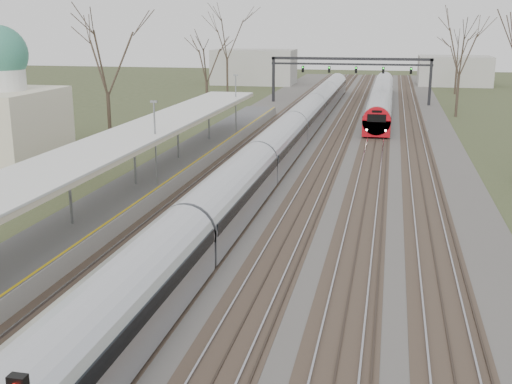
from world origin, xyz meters
TOP-DOWN VIEW (x-y plane):
  - track_bed at (0.26, 55.00)m, footprint 24.00×160.00m
  - platform at (-9.05, 37.50)m, footprint 3.50×69.00m
  - canopy at (-9.05, 32.99)m, footprint 4.10×50.00m
  - signal_gantry at (0.29, 84.99)m, footprint 21.00×0.59m
  - tree_west_far at (-17.00, 48.00)m, footprint 5.50×5.50m
  - train_near at (-2.50, 53.39)m, footprint 2.62×90.21m
  - train_far at (4.50, 80.28)m, footprint 2.62×45.21m

SIDE VIEW (x-z plane):
  - track_bed at x=0.26m, z-range -0.05..0.17m
  - platform at x=-9.05m, z-range 0.00..1.00m
  - train_near at x=-2.50m, z-range -0.05..3.00m
  - train_far at x=4.50m, z-range -0.05..3.00m
  - canopy at x=-9.05m, z-range 2.37..5.48m
  - signal_gantry at x=0.29m, z-range 1.87..7.95m
  - tree_west_far at x=-17.00m, z-range 2.35..13.68m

